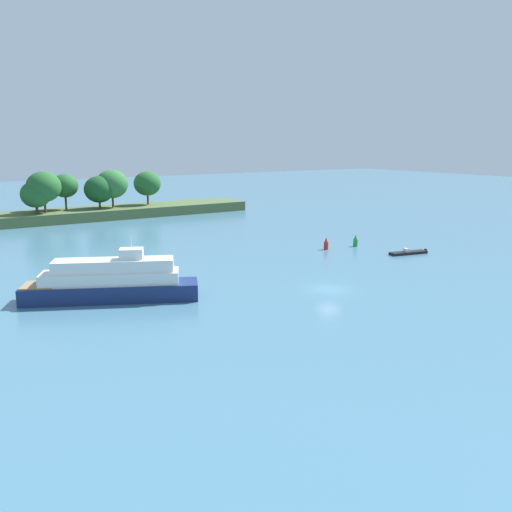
% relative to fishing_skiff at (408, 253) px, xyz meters
% --- Properties ---
extents(ground_plane, '(400.00, 400.00, 0.00)m').
position_rel_fishing_skiff_xyz_m(ground_plane, '(-23.12, -8.93, -0.22)').
color(ground_plane, teal).
extents(treeline_island, '(63.03, 11.66, 10.48)m').
position_rel_fishing_skiff_xyz_m(treeline_island, '(-25.98, 63.85, 3.59)').
color(treeline_island, '#4C6038').
rests_on(treeline_island, ground).
extents(fishing_skiff, '(6.29, 2.60, 0.89)m').
position_rel_fishing_skiff_xyz_m(fishing_skiff, '(0.00, 0.00, 0.00)').
color(fishing_skiff, black).
rests_on(fishing_skiff, ground).
extents(white_riverboat, '(18.00, 11.55, 6.88)m').
position_rel_fishing_skiff_xyz_m(white_riverboat, '(-45.04, 0.50, 1.69)').
color(white_riverboat, navy).
rests_on(white_riverboat, ground).
extents(channel_buoy_red, '(0.70, 0.70, 1.90)m').
position_rel_fishing_skiff_xyz_m(channel_buoy_red, '(-7.83, 9.49, 0.59)').
color(channel_buoy_red, red).
rests_on(channel_buoy_red, ground).
extents(channel_buoy_green, '(0.70, 0.70, 1.90)m').
position_rel_fishing_skiff_xyz_m(channel_buoy_green, '(-2.21, 8.93, 0.59)').
color(channel_buoy_green, green).
rests_on(channel_buoy_green, ground).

